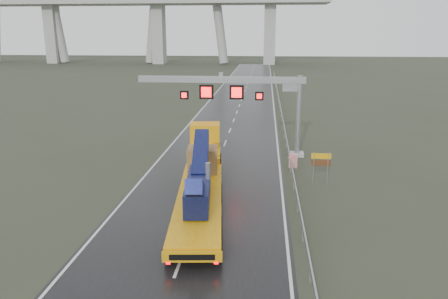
# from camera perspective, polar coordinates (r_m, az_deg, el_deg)

# --- Properties ---
(ground) EXTENTS (400.00, 400.00, 0.00)m
(ground) POSITION_cam_1_polar(r_m,az_deg,el_deg) (23.48, -4.90, -12.32)
(ground) COLOR #2F3525
(ground) RESTS_ON ground
(road) EXTENTS (11.00, 200.00, 0.02)m
(road) POSITION_cam_1_polar(r_m,az_deg,el_deg) (61.59, 1.69, 4.88)
(road) COLOR black
(road) RESTS_ON ground
(guardrail) EXTENTS (0.20, 140.00, 1.40)m
(guardrail) POSITION_cam_1_polar(r_m,az_deg,el_deg) (51.55, 7.75, 3.56)
(guardrail) COLOR gray
(guardrail) RESTS_ON ground
(sign_gantry) EXTENTS (14.90, 1.20, 7.42)m
(sign_gantry) POSITION_cam_1_polar(r_m,az_deg,el_deg) (38.89, 2.72, 7.34)
(sign_gantry) COLOR #A1A19D
(sign_gantry) RESTS_ON ground
(heavy_haul_truck) EXTENTS (4.43, 18.44, 4.29)m
(heavy_haul_truck) POSITION_cam_1_polar(r_m,az_deg,el_deg) (30.17, -2.90, -2.59)
(heavy_haul_truck) COLOR orange
(heavy_haul_truck) RESTS_ON ground
(exit_sign_pair) EXTENTS (1.41, 0.08, 2.42)m
(exit_sign_pair) POSITION_cam_1_polar(r_m,az_deg,el_deg) (32.37, 12.54, -1.66)
(exit_sign_pair) COLOR gray
(exit_sign_pair) RESTS_ON ground
(striped_barrier) EXTENTS (0.73, 0.48, 1.15)m
(striped_barrier) POSITION_cam_1_polar(r_m,az_deg,el_deg) (36.41, 9.03, -1.47)
(striped_barrier) COLOR red
(striped_barrier) RESTS_ON ground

